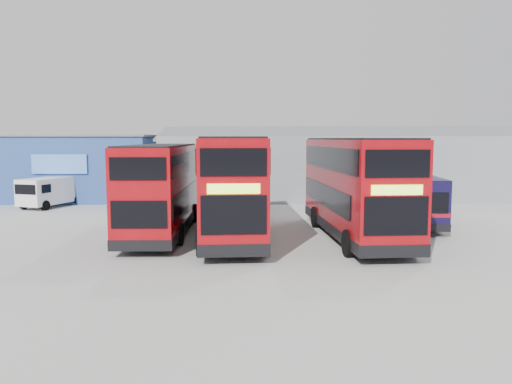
# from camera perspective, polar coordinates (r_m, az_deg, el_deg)

# --- Properties ---
(ground_plane) EXTENTS (120.00, 120.00, 0.00)m
(ground_plane) POSITION_cam_1_polar(r_m,az_deg,el_deg) (22.83, 0.02, -6.09)
(ground_plane) COLOR #9E9E99
(ground_plane) RESTS_ON ground
(office_block) EXTENTS (12.30, 8.32, 5.12)m
(office_block) POSITION_cam_1_polar(r_m,az_deg,el_deg) (42.61, -19.60, 2.75)
(office_block) COLOR navy
(office_block) RESTS_ON ground
(maintenance_shed) EXTENTS (30.50, 12.00, 5.89)m
(maintenance_shed) POSITION_cam_1_polar(r_m,az_deg,el_deg) (43.19, 10.27, 3.08)
(maintenance_shed) COLOR gray
(maintenance_shed) RESTS_ON ground
(double_decker_left) EXTENTS (2.78, 10.74, 4.53)m
(double_decker_left) POSITION_cam_1_polar(r_m,az_deg,el_deg) (25.53, -10.74, 0.23)
(double_decker_left) COLOR #99080F
(double_decker_left) RESTS_ON ground
(double_decker_centre) EXTENTS (3.47, 11.77, 4.92)m
(double_decker_centre) POSITION_cam_1_polar(r_m,az_deg,el_deg) (24.41, -2.93, 0.51)
(double_decker_centre) COLOR #99080F
(double_decker_centre) RESTS_ON ground
(double_decker_right) EXTENTS (3.50, 11.64, 4.86)m
(double_decker_right) POSITION_cam_1_polar(r_m,az_deg,el_deg) (24.70, 11.18, 0.40)
(double_decker_right) COLOR #99080F
(double_decker_right) RESTS_ON ground
(single_decker_blue) EXTENTS (3.37, 10.55, 2.81)m
(single_decker_blue) POSITION_cam_1_polar(r_m,az_deg,el_deg) (30.59, 16.54, -0.58)
(single_decker_blue) COLOR #0B0C33
(single_decker_blue) RESTS_ON ground
(panel_van) EXTENTS (3.39, 5.12, 2.09)m
(panel_van) POSITION_cam_1_polar(r_m,az_deg,el_deg) (38.18, -22.41, 0.16)
(panel_van) COLOR white
(panel_van) RESTS_ON ground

